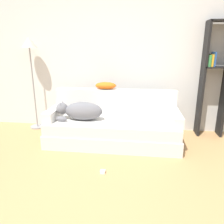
# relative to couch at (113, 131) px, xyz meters

# --- Properties ---
(ground_plane) EXTENTS (20.00, 20.00, 0.00)m
(ground_plane) POSITION_rel_couch_xyz_m (-0.16, -1.64, -0.19)
(ground_plane) COLOR tan
(wall_back) EXTENTS (7.09, 0.06, 2.70)m
(wall_back) POSITION_rel_couch_xyz_m (-0.16, 0.74, 1.16)
(wall_back) COLOR silver
(wall_back) RESTS_ON ground_plane
(couch) EXTENTS (2.05, 0.84, 0.39)m
(couch) POSITION_rel_couch_xyz_m (0.00, 0.00, 0.00)
(couch) COLOR silver
(couch) RESTS_ON ground_plane
(couch_backrest) EXTENTS (2.01, 0.15, 0.41)m
(couch_backrest) POSITION_rel_couch_xyz_m (0.00, 0.35, 0.40)
(couch_backrest) COLOR silver
(couch_backrest) RESTS_ON couch
(couch_arm_left) EXTENTS (0.15, 0.65, 0.15)m
(couch_arm_left) POSITION_rel_couch_xyz_m (-0.95, -0.01, 0.27)
(couch_arm_left) COLOR silver
(couch_arm_left) RESTS_ON couch
(couch_arm_right) EXTENTS (0.15, 0.65, 0.15)m
(couch_arm_right) POSITION_rel_couch_xyz_m (0.95, -0.01, 0.27)
(couch_arm_right) COLOR silver
(couch_arm_right) RESTS_ON couch
(dog) EXTENTS (0.73, 0.30, 0.28)m
(dog) POSITION_rel_couch_xyz_m (-0.50, -0.07, 0.34)
(dog) COLOR slate
(dog) RESTS_ON couch
(laptop) EXTENTS (0.41, 0.32, 0.02)m
(laptop) POSITION_rel_couch_xyz_m (0.15, -0.06, 0.21)
(laptop) COLOR #B7B7BC
(laptop) RESTS_ON couch
(throw_pillow) EXTENTS (0.35, 0.21, 0.12)m
(throw_pillow) POSITION_rel_couch_xyz_m (-0.16, 0.36, 0.67)
(throw_pillow) COLOR orange
(throw_pillow) RESTS_ON couch_backrest
(bookshelf) EXTENTS (0.41, 0.26, 1.88)m
(bookshelf) POSITION_rel_couch_xyz_m (1.61, 0.56, 0.84)
(bookshelf) COLOR black
(bookshelf) RESTS_ON ground_plane
(floor_lamp) EXTENTS (0.27, 0.27, 1.65)m
(floor_lamp) POSITION_rel_couch_xyz_m (-1.52, 0.51, 1.16)
(floor_lamp) COLOR gray
(floor_lamp) RESTS_ON ground_plane
(power_adapter) EXTENTS (0.06, 0.06, 0.04)m
(power_adapter) POSITION_rel_couch_xyz_m (-0.01, -0.91, -0.17)
(power_adapter) COLOR white
(power_adapter) RESTS_ON ground_plane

